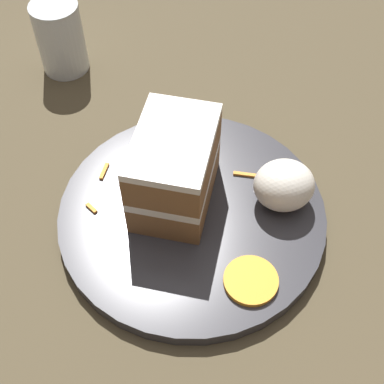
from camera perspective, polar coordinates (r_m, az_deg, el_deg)
name	(u,v)px	position (r m, az deg, el deg)	size (l,w,h in m)	color
ground_plane	(157,270)	(0.58, -3.79, -8.31)	(6.00, 6.00, 0.00)	#38332D
dining_table	(156,263)	(0.57, -3.87, -7.59)	(1.23, 1.14, 0.03)	#4C422D
plate	(192,215)	(0.57, 0.00, -2.46)	(0.28, 0.28, 0.02)	#333338
cake_slice	(174,169)	(0.54, -1.90, 2.48)	(0.10, 0.13, 0.09)	brown
cream_dollop	(284,185)	(0.56, 9.78, 0.72)	(0.06, 0.06, 0.05)	white
orange_garnish	(251,280)	(0.52, 6.29, -9.36)	(0.05, 0.05, 0.01)	orange
carrot_shreds_scatter	(161,166)	(0.60, -3.29, 2.81)	(0.19, 0.10, 0.00)	orange
drinking_glass	(61,42)	(0.74, -13.77, 15.30)	(0.06, 0.06, 0.09)	silver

